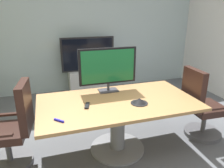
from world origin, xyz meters
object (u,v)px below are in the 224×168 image
Objects in this scene: conference_table at (118,113)px; remote_control at (87,106)px; wall_display_unit at (89,75)px; office_chair_left at (14,132)px; tv_monitor at (108,67)px; conference_phone at (139,101)px; office_chair_right at (201,109)px.

conference_table is 12.12× the size of remote_control.
conference_table is at bearing -91.68° from wall_display_unit.
wall_display_unit is at bearing 153.90° from office_chair_left.
conference_phone is at bearing -65.15° from tv_monitor.
office_chair_left is 1.61m from conference_phone.
conference_phone is at bearing -86.02° from wall_display_unit.
tv_monitor is (-1.33, 0.44, 0.65)m from office_chair_right.
office_chair_left is 0.96m from remote_control.
office_chair_right is (1.32, -0.05, -0.10)m from conference_table.
tv_monitor reaches higher than conference_table.
office_chair_left is 2.63m from office_chair_right.
conference_table is at bearing -87.44° from tv_monitor.
wall_display_unit is (0.08, 1.89, -0.66)m from tv_monitor.
tv_monitor is at bearing 74.54° from office_chair_right.
tv_monitor is at bearing 114.85° from conference_phone.
office_chair_left is at bearing -171.70° from remote_control.
remote_control is (-1.73, 0.01, 0.30)m from office_chair_right.
office_chair_left is 4.95× the size of conference_phone.
wall_display_unit is 7.71× the size of remote_control.
wall_display_unit is at bearing 88.32° from conference_table.
office_chair_right is at bearing -18.14° from tv_monitor.
conference_table is 2.45× the size of tv_monitor.
conference_phone reaches higher than conference_table.
wall_display_unit is 2.47m from conference_phone.
office_chair_left is 1.48m from tv_monitor.
office_chair_right is at bearing 93.01° from office_chair_left.
office_chair_right is 1.55m from tv_monitor.
office_chair_right reaches higher than conference_phone.
conference_phone is at bearing 7.26° from remote_control.
conference_phone is (-1.08, -0.11, 0.32)m from office_chair_right.
office_chair_right reaches higher than remote_control.
conference_phone reaches higher than remote_control.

